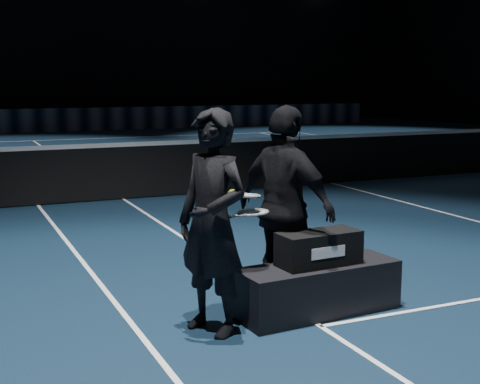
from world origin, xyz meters
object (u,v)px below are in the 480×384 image
at_px(player_a, 212,222).
at_px(racket_lower, 253,212).
at_px(player_bench, 318,289).
at_px(racket_upper, 245,196).
at_px(player_b, 286,208).
at_px(tennis_balls, 236,191).
at_px(racket_bag, 319,248).

bearing_deg(player_a, racket_lower, 84.31).
relative_size(player_bench, player_a, 0.81).
relative_size(player_bench, racket_upper, 2.09).
distance_m(player_b, tennis_balls, 0.63).
relative_size(racket_bag, racket_lower, 1.05).
distance_m(player_a, tennis_balls, 0.33).
xyz_separation_m(player_a, player_b, (0.80, 0.30, 0.00)).
bearing_deg(player_b, racket_upper, 84.05).
relative_size(racket_lower, tennis_balls, 5.67).
bearing_deg(player_bench, racket_bag, 0.00).
relative_size(racket_bag, player_a, 0.40).
bearing_deg(player_b, racket_bag, -168.51).
xyz_separation_m(racket_bag, racket_upper, (-0.61, 0.15, 0.47)).
distance_m(player_bench, racket_bag, 0.36).
xyz_separation_m(player_bench, racket_upper, (-0.61, 0.15, 0.83)).
bearing_deg(racket_lower, racket_upper, 141.34).
bearing_deg(tennis_balls, racket_upper, 33.97).
xyz_separation_m(player_bench, player_a, (-0.97, -0.02, 0.67)).
distance_m(player_bench, racket_lower, 0.89).
height_order(player_bench, racket_bag, racket_bag).
bearing_deg(player_b, player_bench, -168.51).
relative_size(player_a, player_b, 1.00).
height_order(player_bench, tennis_balls, tennis_balls).
bearing_deg(player_a, racket_bag, 65.27).
xyz_separation_m(racket_bag, racket_lower, (-0.55, 0.13, 0.33)).
bearing_deg(player_a, tennis_balls, 85.44).
xyz_separation_m(racket_upper, tennis_balls, (-0.12, -0.08, 0.06)).
bearing_deg(racket_bag, player_b, 118.93).
bearing_deg(racket_lower, racket_bag, -34.05).
bearing_deg(tennis_balls, player_a, -158.47).
relative_size(player_a, tennis_balls, 14.68).
bearing_deg(player_b, tennis_balls, 88.65).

